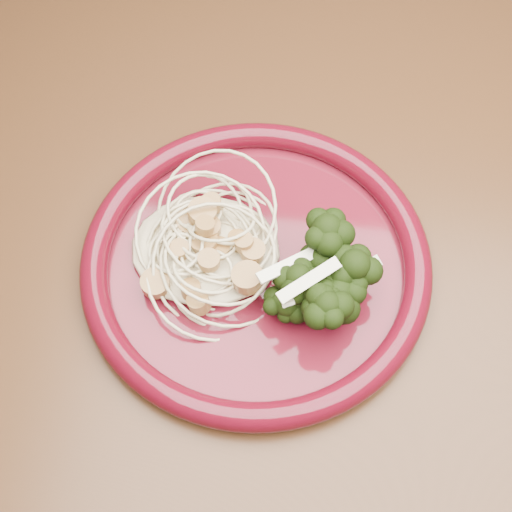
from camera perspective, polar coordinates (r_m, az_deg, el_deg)
The scene contains 6 objects.
dining_table at distance 0.71m, azimuth 9.25°, elevation -4.78°, with size 1.20×0.80×0.75m.
dinner_plate at distance 0.61m, azimuth -0.00°, elevation -0.43°, with size 0.34×0.34×0.02m.
spaghetti_pile at distance 0.61m, azimuth -4.12°, elevation 1.00°, with size 0.13×0.11×0.03m, color beige.
scallop_cluster at distance 0.58m, azimuth -4.33°, elevation 2.80°, with size 0.12×0.12×0.04m, color #A67A3F, non-canonical shape.
broccoli_pile at distance 0.59m, azimuth 5.22°, elevation -0.64°, with size 0.09×0.14×0.05m, color black.
onion_garnish at distance 0.56m, azimuth 5.47°, elevation 0.95°, with size 0.06×0.09×0.05m, color #E7E8C3, non-canonical shape.
Camera 1 is at (-0.08, -0.32, 1.29)m, focal length 50.00 mm.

